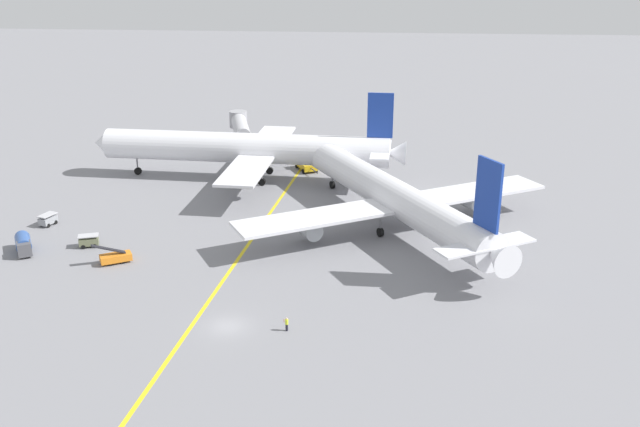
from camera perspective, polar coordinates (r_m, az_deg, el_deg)
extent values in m
plane|color=gray|center=(78.07, -7.53, -9.10)|extent=(600.00, 600.00, 0.00)
cube|color=yellow|center=(87.34, -8.12, -5.74)|extent=(9.54, 119.70, 0.01)
cylinder|color=silver|center=(125.34, -6.09, 5.34)|extent=(51.22, 7.02, 5.36)
cone|color=silver|center=(134.07, -17.33, 5.52)|extent=(2.96, 5.02, 4.93)
cone|color=silver|center=(121.96, 6.17, 4.91)|extent=(3.74, 4.40, 4.29)
cube|color=silver|center=(124.98, -4.94, 4.95)|extent=(7.66, 39.05, 0.44)
cube|color=silver|center=(121.89, 5.00, 5.20)|extent=(3.62, 13.10, 0.28)
cube|color=#193899|center=(120.46, 4.94, 7.97)|extent=(4.41, 0.50, 7.73)
cylinder|color=#999EA3|center=(135.92, -4.35, 5.46)|extent=(4.28, 2.74, 2.60)
cylinder|color=#999EA3|center=(115.58, -6.54, 2.66)|extent=(4.28, 2.74, 2.60)
cylinder|color=slate|center=(122.42, -4.78, 3.18)|extent=(0.28, 0.28, 2.70)
cylinder|color=black|center=(122.83, -4.76, 2.58)|extent=(1.32, 0.59, 1.30)
cylinder|color=slate|center=(128.78, -4.14, 4.08)|extent=(0.28, 0.28, 2.70)
cylinder|color=black|center=(129.17, -4.13, 3.51)|extent=(1.32, 0.59, 1.30)
cylinder|color=slate|center=(132.55, -14.67, 3.93)|extent=(0.28, 0.28, 2.70)
cylinder|color=black|center=(132.93, -14.62, 3.37)|extent=(1.32, 0.59, 1.30)
cylinder|color=silver|center=(103.62, 5.71, 1.59)|extent=(29.00, 43.76, 5.10)
cone|color=silver|center=(124.87, -0.19, 4.99)|extent=(5.47, 4.81, 4.69)
cone|color=silver|center=(84.69, 14.33, -3.42)|extent=(5.35, 5.19, 4.08)
cube|color=silver|center=(101.95, 6.37, 0.78)|extent=(45.53, 30.78, 0.44)
cube|color=silver|center=(86.25, 13.33, -2.51)|extent=(12.80, 9.42, 0.28)
cube|color=#193899|center=(84.26, 13.55, 1.51)|extent=(2.57, 3.96, 8.53)
cylinder|color=#999EA3|center=(110.79, 12.18, 1.08)|extent=(4.39, 4.94, 2.60)
cylinder|color=#999EA3|center=(97.32, -0.93, -1.20)|extent=(4.39, 4.94, 2.60)
cylinder|color=slate|center=(100.37, 4.95, -1.02)|extent=(0.28, 0.28, 1.96)
cylinder|color=black|center=(100.74, 4.94, -1.53)|extent=(1.14, 1.40, 1.30)
cylinder|color=slate|center=(103.76, 8.21, -0.42)|extent=(0.28, 0.28, 1.96)
cylinder|color=black|center=(104.11, 8.18, -0.92)|extent=(1.14, 1.40, 1.30)
cylinder|color=slate|center=(120.63, 1.01, 2.80)|extent=(0.28, 0.28, 1.96)
cylinder|color=black|center=(120.93, 1.01, 2.36)|extent=(1.14, 1.40, 1.30)
cube|color=gold|center=(131.15, -1.13, 3.98)|extent=(4.69, 5.96, 1.10)
cube|color=#333D47|center=(131.94, -1.31, 4.53)|extent=(2.69, 2.65, 0.90)
cylinder|color=#4C4C51|center=(127.25, -0.47, 3.51)|extent=(1.61, 2.95, 0.20)
sphere|color=orange|center=(131.77, -1.31, 4.80)|extent=(0.24, 0.24, 0.24)
cylinder|color=black|center=(132.66, -1.93, 3.92)|extent=(0.67, 0.94, 0.90)
cylinder|color=black|center=(133.47, -0.90, 4.03)|extent=(0.67, 0.94, 0.90)
cylinder|color=black|center=(129.15, -1.36, 3.46)|extent=(0.67, 0.94, 0.90)
cylinder|color=black|center=(129.98, -0.31, 3.58)|extent=(0.67, 0.94, 0.90)
cube|color=orange|center=(95.84, -16.31, -3.46)|extent=(4.36, 3.58, 0.90)
cube|color=black|center=(95.23, -16.86, -2.79)|extent=(4.00, 2.75, 1.83)
cylinder|color=black|center=(95.30, -16.66, -3.93)|extent=(0.62, 0.48, 0.60)
cylinder|color=black|center=(96.57, -16.79, -3.61)|extent=(0.62, 0.48, 0.60)
cylinder|color=black|center=(95.47, -15.77, -3.79)|extent=(0.62, 0.48, 0.60)
cylinder|color=black|center=(96.74, -15.92, -3.48)|extent=(0.62, 0.48, 0.60)
cylinder|color=#2D5199|center=(103.27, -23.05, -2.17)|extent=(3.77, 4.46, 2.00)
cube|color=#4C4C51|center=(101.48, -22.96, -2.67)|extent=(2.44, 2.45, 1.80)
cylinder|color=black|center=(102.98, -22.55, -2.82)|extent=(0.48, 0.62, 0.60)
cylinder|color=black|center=(102.97, -23.32, -2.94)|extent=(0.48, 0.62, 0.60)
cylinder|color=black|center=(104.38, -22.61, -2.52)|extent=(0.48, 0.62, 0.60)
cylinder|color=black|center=(104.37, -23.37, -2.64)|extent=(0.48, 0.62, 0.60)
cube|color=gray|center=(112.13, -21.30, -0.50)|extent=(2.21, 2.93, 1.00)
cube|color=#B2B2B7|center=(111.85, -21.35, -0.10)|extent=(2.32, 3.08, 0.12)
cylinder|color=black|center=(111.34, -21.27, -0.92)|extent=(0.37, 0.63, 0.60)
cylinder|color=black|center=(112.29, -21.78, -0.81)|extent=(0.37, 0.63, 0.60)
cylinder|color=black|center=(112.33, -20.75, -0.67)|extent=(0.37, 0.63, 0.60)
cylinder|color=black|center=(113.27, -21.26, -0.56)|extent=(0.37, 0.63, 0.60)
cube|color=#666B4C|center=(102.06, -18.33, -2.16)|extent=(2.95, 2.28, 1.00)
cube|color=#B2B2B7|center=(101.75, -18.38, -1.72)|extent=(3.10, 2.39, 0.12)
cylinder|color=black|center=(101.67, -18.74, -2.61)|extent=(0.63, 0.39, 0.60)
cylinder|color=black|center=(102.97, -18.69, -2.31)|extent=(0.63, 0.39, 0.60)
cylinder|color=black|center=(101.53, -17.90, -2.54)|extent=(0.63, 0.39, 0.60)
cylinder|color=black|center=(102.82, -17.86, -2.24)|extent=(0.63, 0.39, 0.60)
cylinder|color=black|center=(76.47, -2.72, -9.26)|extent=(0.28, 0.28, 0.80)
cylinder|color=#D1E02D|center=(76.13, -2.73, -8.81)|extent=(0.36, 0.36, 0.57)
sphere|color=beige|center=(75.94, -2.74, -8.55)|extent=(0.22, 0.22, 0.22)
cylinder|color=#F24C19|center=(76.12, -2.96, -8.72)|extent=(0.05, 0.05, 0.40)
cylinder|color=#B7B7BC|center=(146.82, -6.49, 6.99)|extent=(7.25, 15.82, 3.20)
cylinder|color=#99999E|center=(154.37, -6.68, 7.65)|extent=(3.84, 3.84, 3.52)
cylinder|color=#595960|center=(153.89, -6.62, 6.79)|extent=(0.70, 0.70, 4.30)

